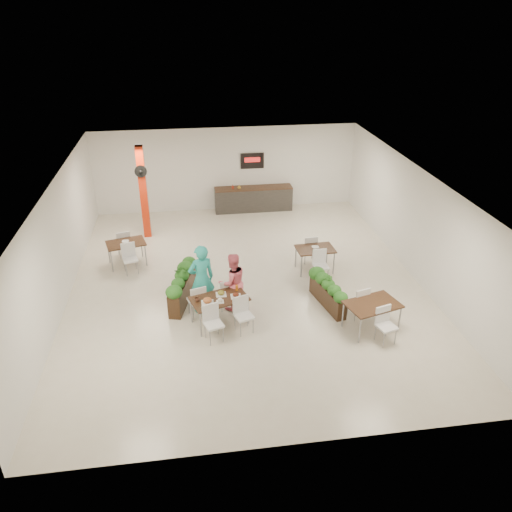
{
  "coord_description": "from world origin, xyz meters",
  "views": [
    {
      "loc": [
        -1.52,
        -12.49,
        7.4
      ],
      "look_at": [
        0.23,
        -0.4,
        1.1
      ],
      "focal_mm": 35.0,
      "sensor_mm": 36.0,
      "label": 1
    }
  ],
  "objects_px": {
    "side_table_a": "(126,246)",
    "planter_left": "(182,283)",
    "diner_man": "(202,279)",
    "diner_woman": "(232,282)",
    "service_counter": "(253,198)",
    "red_column": "(143,192)",
    "planter_right": "(328,290)",
    "side_table_c": "(372,308)",
    "side_table_b": "(315,252)",
    "main_table": "(219,302)"
  },
  "relations": [
    {
      "from": "diner_woman",
      "to": "side_table_b",
      "type": "relative_size",
      "value": 0.98
    },
    {
      "from": "diner_woman",
      "to": "side_table_a",
      "type": "relative_size",
      "value": 0.96
    },
    {
      "from": "service_counter",
      "to": "red_column",
      "type": "bearing_deg",
      "value": -155.0
    },
    {
      "from": "planter_left",
      "to": "side_table_a",
      "type": "xyz_separation_m",
      "value": [
        -1.69,
        2.36,
        0.1
      ]
    },
    {
      "from": "side_table_a",
      "to": "side_table_b",
      "type": "bearing_deg",
      "value": -26.75
    },
    {
      "from": "red_column",
      "to": "planter_left",
      "type": "xyz_separation_m",
      "value": [
        1.17,
        -4.41,
        -1.12
      ]
    },
    {
      "from": "side_table_a",
      "to": "planter_left",
      "type": "bearing_deg",
      "value": -68.95
    },
    {
      "from": "diner_man",
      "to": "side_table_c",
      "type": "distance_m",
      "value": 4.38
    },
    {
      "from": "diner_man",
      "to": "planter_right",
      "type": "distance_m",
      "value": 3.38
    },
    {
      "from": "service_counter",
      "to": "diner_woman",
      "type": "bearing_deg",
      "value": -102.41
    },
    {
      "from": "side_table_c",
      "to": "planter_right",
      "type": "bearing_deg",
      "value": 106.62
    },
    {
      "from": "main_table",
      "to": "diner_man",
      "type": "relative_size",
      "value": 1.0
    },
    {
      "from": "red_column",
      "to": "planter_right",
      "type": "height_order",
      "value": "red_column"
    },
    {
      "from": "red_column",
      "to": "planter_left",
      "type": "relative_size",
      "value": 1.6
    },
    {
      "from": "service_counter",
      "to": "planter_right",
      "type": "distance_m",
      "value": 7.17
    },
    {
      "from": "diner_woman",
      "to": "side_table_a",
      "type": "bearing_deg",
      "value": -62.39
    },
    {
      "from": "red_column",
      "to": "side_table_a",
      "type": "xyz_separation_m",
      "value": [
        -0.51,
        -2.05,
        -1.02
      ]
    },
    {
      "from": "side_table_a",
      "to": "side_table_c",
      "type": "distance_m",
      "value": 7.7
    },
    {
      "from": "service_counter",
      "to": "planter_right",
      "type": "bearing_deg",
      "value": -81.75
    },
    {
      "from": "red_column",
      "to": "diner_woman",
      "type": "xyz_separation_m",
      "value": [
        2.49,
        -5.01,
        -0.84
      ]
    },
    {
      "from": "planter_left",
      "to": "side_table_b",
      "type": "height_order",
      "value": "planter_left"
    },
    {
      "from": "planter_right",
      "to": "side_table_a",
      "type": "xyz_separation_m",
      "value": [
        -5.54,
        3.18,
        0.14
      ]
    },
    {
      "from": "side_table_a",
      "to": "side_table_b",
      "type": "distance_m",
      "value": 5.8
    },
    {
      "from": "diner_man",
      "to": "planter_right",
      "type": "relative_size",
      "value": 1.12
    },
    {
      "from": "red_column",
      "to": "side_table_a",
      "type": "distance_m",
      "value": 2.35
    },
    {
      "from": "main_table",
      "to": "side_table_c",
      "type": "bearing_deg",
      "value": -11.94
    },
    {
      "from": "red_column",
      "to": "side_table_a",
      "type": "bearing_deg",
      "value": -104.09
    },
    {
      "from": "main_table",
      "to": "side_table_c",
      "type": "relative_size",
      "value": 1.14
    },
    {
      "from": "planter_right",
      "to": "planter_left",
      "type": "bearing_deg",
      "value": 167.93
    },
    {
      "from": "service_counter",
      "to": "side_table_b",
      "type": "distance_m",
      "value": 5.27
    },
    {
      "from": "red_column",
      "to": "service_counter",
      "type": "distance_m",
      "value": 4.56
    },
    {
      "from": "side_table_c",
      "to": "side_table_b",
      "type": "bearing_deg",
      "value": 85.7
    },
    {
      "from": "diner_woman",
      "to": "side_table_c",
      "type": "distance_m",
      "value": 3.62
    },
    {
      "from": "red_column",
      "to": "side_table_b",
      "type": "xyz_separation_m",
      "value": [
        5.16,
        -3.27,
        -1.02
      ]
    },
    {
      "from": "planter_left",
      "to": "side_table_c",
      "type": "relative_size",
      "value": 1.19
    },
    {
      "from": "main_table",
      "to": "diner_woman",
      "type": "relative_size",
      "value": 1.19
    },
    {
      "from": "diner_woman",
      "to": "side_table_b",
      "type": "distance_m",
      "value": 3.19
    },
    {
      "from": "main_table",
      "to": "planter_left",
      "type": "bearing_deg",
      "value": 125.65
    },
    {
      "from": "diner_man",
      "to": "diner_woman",
      "type": "xyz_separation_m",
      "value": [
        0.8,
        0.0,
        -0.15
      ]
    },
    {
      "from": "diner_man",
      "to": "side_table_b",
      "type": "distance_m",
      "value": 3.9
    },
    {
      "from": "service_counter",
      "to": "planter_left",
      "type": "relative_size",
      "value": 1.5
    },
    {
      "from": "service_counter",
      "to": "planter_left",
      "type": "distance_m",
      "value": 6.88
    },
    {
      "from": "service_counter",
      "to": "side_table_c",
      "type": "xyz_separation_m",
      "value": [
        1.8,
        -8.32,
        0.14
      ]
    },
    {
      "from": "planter_left",
      "to": "side_table_b",
      "type": "relative_size",
      "value": 1.22
    },
    {
      "from": "red_column",
      "to": "planter_right",
      "type": "relative_size",
      "value": 1.87
    },
    {
      "from": "planter_left",
      "to": "side_table_c",
      "type": "height_order",
      "value": "planter_left"
    },
    {
      "from": "service_counter",
      "to": "side_table_b",
      "type": "xyz_separation_m",
      "value": [
        1.16,
        -5.14,
        0.13
      ]
    },
    {
      "from": "side_table_a",
      "to": "side_table_c",
      "type": "bearing_deg",
      "value": -49.46
    },
    {
      "from": "diner_man",
      "to": "planter_right",
      "type": "height_order",
      "value": "diner_man"
    },
    {
      "from": "side_table_b",
      "to": "side_table_c",
      "type": "xyz_separation_m",
      "value": [
        0.64,
        -3.18,
        0.01
      ]
    }
  ]
}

